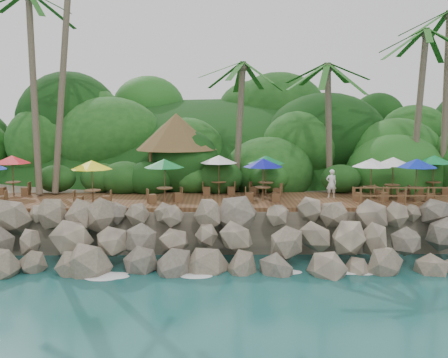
{
  "coord_description": "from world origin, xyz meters",
  "views": [
    {
      "loc": [
        -0.35,
        -20.35,
        6.69
      ],
      "look_at": [
        0.0,
        6.0,
        3.4
      ],
      "focal_mm": 40.18,
      "sensor_mm": 36.0,
      "label": 1
    }
  ],
  "objects": [
    {
      "name": "palms",
      "position": [
        1.91,
        8.72,
        12.23
      ],
      "size": [
        29.6,
        6.88,
        15.28
      ],
      "color": "brown",
      "rests_on": "ground"
    },
    {
      "name": "terrace",
      "position": [
        0.0,
        6.0,
        2.2
      ],
      "size": [
        26.0,
        5.0,
        0.2
      ],
      "primitive_type": "cube",
      "color": "brown",
      "rests_on": "land_base"
    },
    {
      "name": "foam_line",
      "position": [
        0.0,
        0.3,
        0.03
      ],
      "size": [
        25.2,
        0.8,
        0.06
      ],
      "color": "white",
      "rests_on": "ground"
    },
    {
      "name": "jungle_hill",
      "position": [
        0.0,
        23.5,
        0.0
      ],
      "size": [
        44.8,
        28.0,
        15.4
      ],
      "primitive_type": "ellipsoid",
      "color": "#143811",
      "rests_on": "ground"
    },
    {
      "name": "ground",
      "position": [
        0.0,
        0.0,
        0.0
      ],
      "size": [
        140.0,
        140.0,
        0.0
      ],
      "primitive_type": "plane",
      "color": "#19514F",
      "rests_on": "ground"
    },
    {
      "name": "jungle_foliage",
      "position": [
        0.0,
        15.0,
        0.0
      ],
      "size": [
        44.0,
        16.0,
        12.0
      ],
      "primitive_type": null,
      "color": "#143811",
      "rests_on": "ground"
    },
    {
      "name": "seawall",
      "position": [
        0.0,
        2.0,
        1.15
      ],
      "size": [
        29.0,
        4.0,
        2.3
      ],
      "primitive_type": null,
      "color": "gray",
      "rests_on": "ground"
    },
    {
      "name": "land_base",
      "position": [
        0.0,
        16.0,
        1.05
      ],
      "size": [
        32.0,
        25.2,
        2.1
      ],
      "primitive_type": "cube",
      "color": "gray",
      "rests_on": "ground"
    },
    {
      "name": "waiter",
      "position": [
        5.82,
        6.45,
        3.08
      ],
      "size": [
        0.58,
        0.39,
        1.56
      ],
      "primitive_type": "imported",
      "rotation": [
        0.0,
        0.0,
        3.17
      ],
      "color": "white",
      "rests_on": "terrace"
    },
    {
      "name": "palapa",
      "position": [
        -2.82,
        9.87,
        5.79
      ],
      "size": [
        4.88,
        4.88,
        4.6
      ],
      "color": "brown",
      "rests_on": "ground"
    },
    {
      "name": "railing",
      "position": [
        9.38,
        3.65,
        2.91
      ],
      "size": [
        6.1,
        0.1,
        1.0
      ],
      "color": "brown",
      "rests_on": "terrace"
    },
    {
      "name": "dining_clusters",
      "position": [
        0.84,
        6.0,
        4.16
      ],
      "size": [
        25.67,
        5.27,
        2.24
      ],
      "color": "brown",
      "rests_on": "terrace"
    }
  ]
}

